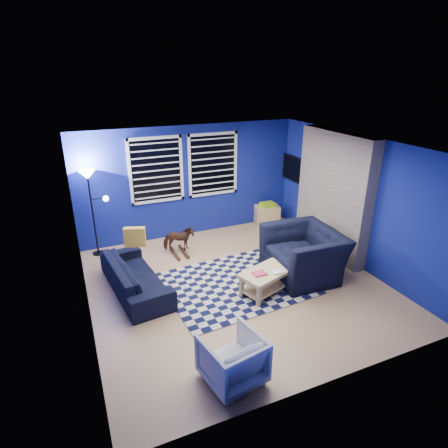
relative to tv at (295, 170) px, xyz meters
name	(u,v)px	position (x,y,z in m)	size (l,w,h in m)	color
floor	(236,285)	(-2.45, -2.00, -1.40)	(5.00, 5.00, 0.00)	tan
ceiling	(238,146)	(-2.45, -2.00, 1.10)	(5.00, 5.00, 0.00)	white
wall_back	(190,182)	(-2.45, 0.50, -0.15)	(5.00, 5.00, 0.00)	navy
wall_left	(79,247)	(-4.95, -2.00, -0.15)	(5.00, 5.00, 0.00)	navy
wall_right	(355,201)	(0.05, -2.00, -0.15)	(5.00, 5.00, 0.00)	navy
fireplace	(332,197)	(-0.09, -1.50, -0.20)	(0.65, 2.00, 2.50)	gray
window_left	(156,170)	(-3.20, 0.46, 0.20)	(1.17, 0.06, 1.42)	black
window_right	(213,165)	(-1.90, 0.46, 0.20)	(1.17, 0.06, 1.42)	black
tv	(295,170)	(0.00, 0.00, 0.00)	(0.07, 1.00, 0.58)	black
rug	(236,284)	(-2.44, -1.97, -1.39)	(2.50, 2.00, 0.02)	black
sofa	(135,276)	(-4.13, -1.46, -1.12)	(0.75, 1.93, 0.56)	black
armchair_big	(303,254)	(-1.16, -2.16, -0.96)	(1.19, 1.37, 0.89)	black
armchair_bent	(232,359)	(-3.43, -3.98, -1.08)	(0.69, 0.71, 0.64)	gray
rocking_horse	(179,239)	(-3.04, -0.43, -1.06)	(0.63, 0.29, 0.53)	#492F17
coffee_table	(266,277)	(-2.10, -2.44, -1.09)	(1.02, 0.78, 0.45)	tan
cabinet	(267,215)	(-0.56, 0.25, -1.15)	(0.65, 0.51, 0.57)	tan
floor_lamp	(90,187)	(-4.58, 0.25, 0.07)	(0.49, 0.30, 1.79)	black
throw_pillow	(135,237)	(-3.98, -0.86, -0.65)	(0.39, 0.12, 0.37)	gold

